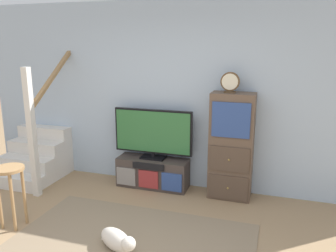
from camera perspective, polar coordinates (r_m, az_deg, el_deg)
back_wall at (r=5.00m, az=1.61°, el=5.06°), size 6.40×0.12×2.70m
area_rug at (r=3.82m, az=-6.89°, el=-19.63°), size 2.60×1.80×0.01m
media_console at (r=5.14m, az=-2.56°, el=-7.80°), size 1.06×0.38×0.44m
television at (r=4.97m, az=-2.54°, el=-1.12°), size 1.18×0.22×0.74m
side_cabinet at (r=4.72m, az=10.54°, el=-3.40°), size 0.58×0.38×1.47m
desk_clock at (r=4.54m, az=10.34°, el=7.18°), size 0.25×0.08×0.27m
staircase at (r=6.02m, az=-20.12°, el=-3.88°), size 1.00×1.36×2.20m
bar_stool_near at (r=4.35m, az=-24.89°, el=-8.64°), size 0.34×0.34×0.73m
dog at (r=3.75m, az=-8.44°, el=-18.38°), size 0.50×0.38×0.23m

